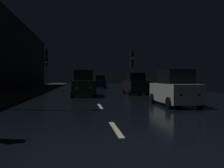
# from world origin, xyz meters

# --- Properties ---
(ground) EXTENTS (27.00, 84.00, 0.02)m
(ground) POSITION_xyz_m (0.00, 24.50, -0.01)
(ground) COLOR black
(sidewalk_left) EXTENTS (4.40, 84.00, 0.15)m
(sidewalk_left) POSITION_xyz_m (-7.30, 24.50, 0.07)
(sidewalk_left) COLOR #38332B
(sidewalk_left) RESTS_ON ground
(lane_centerline) EXTENTS (0.16, 27.13, 0.01)m
(lane_centerline) POSITION_xyz_m (0.00, 15.56, 0.01)
(lane_centerline) COLOR beige
(lane_centerline) RESTS_ON ground
(traffic_light_far_left) EXTENTS (0.38, 0.49, 4.93)m
(traffic_light_far_left) POSITION_xyz_m (-4.99, 23.74, 3.59)
(traffic_light_far_left) COLOR #38383A
(traffic_light_far_left) RESTS_ON ground
(traffic_light_far_right) EXTENTS (0.37, 0.48, 4.84)m
(traffic_light_far_right) POSITION_xyz_m (5.00, 23.33, 3.51)
(traffic_light_far_right) COLOR #38383A
(traffic_light_far_right) RESTS_ON ground
(streetlamp_overhead) EXTENTS (1.70, 0.44, 7.30)m
(streetlamp_overhead) POSITION_xyz_m (-4.74, 8.13, 4.83)
(streetlamp_overhead) COLOR #2D2D30
(streetlamp_overhead) RESTS_ON ground
(car_approaching_headlights) EXTENTS (2.05, 4.44, 2.24)m
(car_approaching_headlights) POSITION_xyz_m (-0.84, 16.43, 1.02)
(car_approaching_headlights) COLOR #0F3819
(car_approaching_headlights) RESTS_ON ground
(car_parked_right_near) EXTENTS (1.85, 4.01, 2.02)m
(car_parked_right_near) POSITION_xyz_m (4.20, 8.66, 0.92)
(car_parked_right_near) COLOR silver
(car_parked_right_near) RESTS_ON ground
(car_distant_taillights) EXTENTS (1.83, 3.96, 2.00)m
(car_distant_taillights) POSITION_xyz_m (1.97, 33.36, 0.91)
(car_distant_taillights) COLOR #141E51
(car_distant_taillights) RESTS_ON ground
(car_parked_right_far) EXTENTS (1.90, 4.11, 2.07)m
(car_parked_right_far) POSITION_xyz_m (4.20, 18.26, 0.95)
(car_parked_right_far) COLOR black
(car_parked_right_far) RESTS_ON ground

